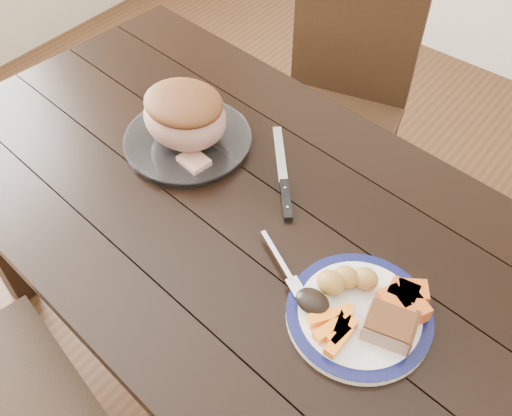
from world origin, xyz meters
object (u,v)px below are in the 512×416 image
Objects in this scene: dinner_plate at (359,315)px; carving_knife at (284,188)px; dining_table at (236,226)px; serving_platter at (188,141)px; chair_far at (340,98)px; pork_slice at (389,327)px; fork at (284,267)px; roast_joint at (185,117)px.

carving_knife is at bearing 150.36° from dinner_plate.
dining_table is 0.25m from serving_platter.
chair_far is at bearing 157.97° from carving_knife.
chair_far reaches higher than pork_slice.
fork is (0.21, -0.09, 0.11)m from dining_table.
roast_joint is at bearing 69.00° from chair_far.
dinner_plate is 1.32× the size of roast_joint.
carving_knife is at bearing 5.53° from roast_joint.
roast_joint reaches higher than dining_table.
dining_table is 0.41m from dinner_plate.
dinner_plate is (0.39, -0.08, 0.10)m from dining_table.
chair_far is 2.97× the size of serving_platter.
fork is 0.46m from roast_joint.
fork is at bearing -179.13° from pork_slice.
fork is 0.78× the size of roast_joint.
pork_slice is 0.43m from carving_knife.
chair_far is 0.71m from carving_knife.
dining_table is 0.16m from carving_knife.
roast_joint is at bearing 165.69° from dinner_plate.
pork_slice reaches higher than fork.
chair_far is 3.27× the size of dinner_plate.
fork is 0.24m from carving_knife.
serving_platter reaches higher than dining_table.
dinner_plate is 0.18m from fork.
carving_knife is (0.23, -0.63, 0.23)m from chair_far.
pork_slice is at bearing -4.76° from dinner_plate.
pork_slice reaches higher than dinner_plate.
pork_slice is 0.24m from fork.
dining_table is at bearing -176.44° from fork.
carving_knife reaches higher than dining_table.
chair_far reaches higher than fork.
serving_platter is 1.46× the size of roast_joint.
serving_platter is at bearing 166.57° from pork_slice.
serving_platter is 0.08m from roast_joint.
pork_slice is 0.69m from roast_joint.
pork_slice reaches higher than carving_knife.
chair_far is at bearing 85.46° from roast_joint.
dining_table is 0.25m from fork.
roast_joint is at bearing 166.57° from pork_slice.
chair_far is at bearing 141.02° from fork.
roast_joint is (0.00, 0.00, 0.08)m from serving_platter.
pork_slice is 0.42× the size of roast_joint.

